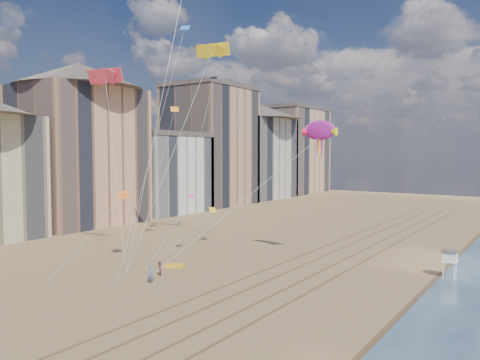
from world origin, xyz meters
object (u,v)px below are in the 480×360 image
(lifeguard_stand, at_px, (450,257))
(kite_flyer_a, at_px, (151,275))
(kite_flyer_b, at_px, (159,268))
(grounded_kite, at_px, (175,266))
(show_kite, at_px, (320,131))

(lifeguard_stand, distance_m, kite_flyer_a, 29.87)
(kite_flyer_b, bearing_deg, grounded_kite, 159.40)
(lifeguard_stand, height_order, kite_flyer_b, lifeguard_stand)
(kite_flyer_b, bearing_deg, show_kite, 102.37)
(kite_flyer_a, bearing_deg, grounded_kite, 68.65)
(lifeguard_stand, relative_size, kite_flyer_a, 1.58)
(lifeguard_stand, bearing_deg, kite_flyer_b, -147.44)
(lifeguard_stand, bearing_deg, show_kite, -172.55)
(kite_flyer_a, distance_m, kite_flyer_b, 3.09)
(kite_flyer_a, bearing_deg, lifeguard_stand, -6.18)
(grounded_kite, bearing_deg, lifeguard_stand, -2.24)
(lifeguard_stand, bearing_deg, kite_flyer_a, -141.51)
(kite_flyer_b, bearing_deg, lifeguard_stand, 83.58)
(lifeguard_stand, xyz_separation_m, kite_flyer_b, (-24.88, -15.89, -1.43))
(grounded_kite, xyz_separation_m, kite_flyer_b, (1.21, -3.63, 0.62))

